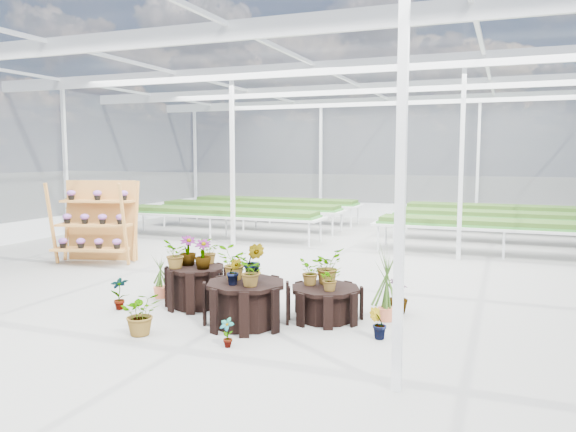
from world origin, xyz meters
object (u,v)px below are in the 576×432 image
(plinth_low, at_px, (325,303))
(shelf_rack, at_px, (95,222))
(bird_table, at_px, (77,223))
(plinth_mid, at_px, (246,303))
(plinth_tall, at_px, (196,287))

(plinth_low, bearing_deg, shelf_rack, 159.79)
(plinth_low, relative_size, shelf_rack, 0.58)
(bird_table, bearing_deg, plinth_mid, -23.74)
(plinth_tall, xyz_separation_m, shelf_rack, (-4.09, 2.42, 0.62))
(shelf_rack, distance_m, bird_table, 1.14)
(shelf_rack, bearing_deg, plinth_mid, -45.61)
(plinth_tall, relative_size, plinth_low, 0.88)
(shelf_rack, height_order, bird_table, shelf_rack)
(plinth_low, xyz_separation_m, bird_table, (-7.29, 2.84, 0.58))
(plinth_tall, xyz_separation_m, bird_table, (-5.09, 2.94, 0.50))
(plinth_tall, bearing_deg, plinth_low, 2.60)
(plinth_low, height_order, shelf_rack, shelf_rack)
(plinth_mid, height_order, bird_table, bird_table)
(plinth_tall, xyz_separation_m, plinth_mid, (1.20, -0.60, -0.01))
(plinth_low, relative_size, bird_table, 0.67)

